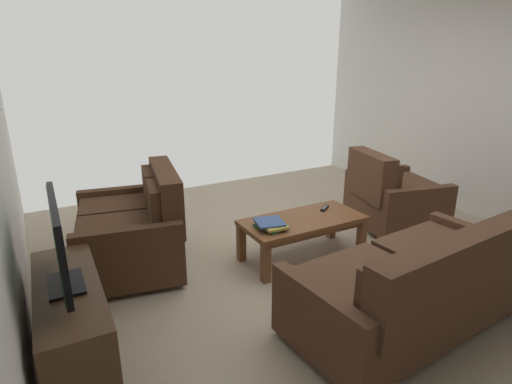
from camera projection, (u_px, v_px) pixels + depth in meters
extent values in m
cube|color=#B7A88E|center=(326.00, 269.00, 3.81)|extent=(4.91, 5.80, 0.01)
cylinder|color=black|center=(422.00, 272.00, 3.68)|extent=(0.05, 0.05, 0.06)
cylinder|color=black|center=(297.00, 326.00, 2.95)|extent=(0.05, 0.05, 0.06)
cylinder|color=black|center=(503.00, 312.00, 3.12)|extent=(0.05, 0.05, 0.06)
cube|color=brown|center=(406.00, 295.00, 2.97)|extent=(1.63, 0.94, 0.34)
cube|color=brown|center=(441.00, 252.00, 3.12)|extent=(0.78, 0.78, 0.10)
cube|color=brown|center=(368.00, 282.00, 2.72)|extent=(0.78, 0.78, 0.10)
cube|color=brown|center=(460.00, 271.00, 2.58)|extent=(1.58, 0.29, 0.47)
cube|color=brown|center=(478.00, 249.00, 2.87)|extent=(0.71, 0.17, 0.33)
cube|color=brown|center=(404.00, 282.00, 2.46)|extent=(0.71, 0.17, 0.33)
cube|color=brown|center=(474.00, 257.00, 3.38)|extent=(0.16, 0.83, 0.50)
cube|color=brown|center=(318.00, 326.00, 2.52)|extent=(0.16, 0.83, 0.50)
cylinder|color=black|center=(90.00, 249.00, 4.11)|extent=(0.06, 0.06, 0.06)
cylinder|color=black|center=(86.00, 293.00, 3.37)|extent=(0.06, 0.06, 0.06)
cylinder|color=black|center=(165.00, 239.00, 4.34)|extent=(0.06, 0.06, 0.06)
cylinder|color=black|center=(177.00, 278.00, 3.59)|extent=(0.06, 0.06, 0.06)
cube|color=#4C301E|center=(128.00, 241.00, 3.78)|extent=(1.01, 1.12, 0.39)
cube|color=#4C301E|center=(122.00, 207.00, 3.92)|extent=(0.82, 0.58, 0.10)
cube|color=#4C301E|center=(124.00, 227.00, 3.48)|extent=(0.82, 0.58, 0.10)
cube|color=#4C301E|center=(166.00, 195.00, 3.77)|extent=(0.35, 1.00, 0.51)
cube|color=#4C301E|center=(151.00, 189.00, 3.96)|extent=(0.20, 0.46, 0.37)
cube|color=#4C301E|center=(156.00, 206.00, 3.51)|extent=(0.20, 0.46, 0.37)
cube|color=#4C301E|center=(125.00, 213.00, 4.25)|extent=(0.86, 0.25, 0.55)
cube|color=#4C301E|center=(130.00, 261.00, 3.27)|extent=(0.86, 0.25, 0.55)
cube|color=brown|center=(303.00, 220.00, 3.89)|extent=(1.16, 0.54, 0.04)
cube|color=brown|center=(303.00, 225.00, 3.91)|extent=(1.07, 0.49, 0.05)
cube|color=brown|center=(332.00, 222.00, 4.39)|extent=(0.07, 0.07, 0.36)
cube|color=brown|center=(241.00, 243.00, 3.90)|extent=(0.07, 0.07, 0.36)
cube|color=brown|center=(361.00, 237.00, 4.02)|extent=(0.07, 0.07, 0.36)
cube|color=brown|center=(266.00, 263.00, 3.52)|extent=(0.07, 0.07, 0.36)
cylinder|color=#472D1C|center=(504.00, 258.00, 3.38)|extent=(0.04, 0.04, 0.58)
cube|color=#4C331E|center=(73.00, 324.00, 2.59)|extent=(0.40, 1.18, 0.54)
cube|color=black|center=(55.00, 328.00, 2.55)|extent=(0.04, 1.00, 0.32)
cube|color=black|center=(71.00, 337.00, 2.47)|extent=(0.21, 0.24, 0.06)
cube|color=black|center=(66.00, 284.00, 2.50)|extent=(0.21, 0.32, 0.02)
cube|color=black|center=(65.00, 278.00, 2.49)|extent=(0.04, 0.06, 0.06)
cube|color=black|center=(59.00, 240.00, 2.41)|extent=(0.05, 0.83, 0.48)
cube|color=#194C23|center=(55.00, 240.00, 2.40)|extent=(0.02, 0.80, 0.45)
cylinder|color=black|center=(435.00, 230.00, 4.56)|extent=(0.06, 0.06, 0.06)
cylinder|color=black|center=(405.00, 213.00, 5.06)|extent=(0.06, 0.06, 0.06)
cylinder|color=black|center=(379.00, 237.00, 4.38)|extent=(0.06, 0.06, 0.06)
cylinder|color=black|center=(354.00, 219.00, 4.87)|extent=(0.06, 0.06, 0.06)
cube|color=brown|center=(395.00, 206.00, 4.65)|extent=(0.95, 0.87, 0.38)
cube|color=brown|center=(399.00, 186.00, 4.58)|extent=(0.84, 0.80, 0.10)
cube|color=brown|center=(371.00, 176.00, 4.44)|extent=(0.33, 0.73, 0.49)
cube|color=brown|center=(380.00, 175.00, 4.47)|extent=(0.26, 0.64, 0.35)
cube|color=brown|center=(419.00, 213.00, 4.26)|extent=(0.81, 0.28, 0.54)
cube|color=brown|center=(376.00, 189.00, 4.99)|extent=(0.81, 0.28, 0.54)
cube|color=#337F51|center=(271.00, 226.00, 3.68)|extent=(0.26, 0.30, 0.03)
cube|color=#E0CC4C|center=(272.00, 224.00, 3.67)|extent=(0.22, 0.31, 0.02)
cube|color=#385693|center=(269.00, 222.00, 3.66)|extent=(0.29, 0.29, 0.02)
cube|color=black|center=(325.00, 208.00, 4.12)|extent=(0.16, 0.13, 0.02)
cube|color=#59595B|center=(325.00, 207.00, 4.12)|extent=(0.11, 0.09, 0.00)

